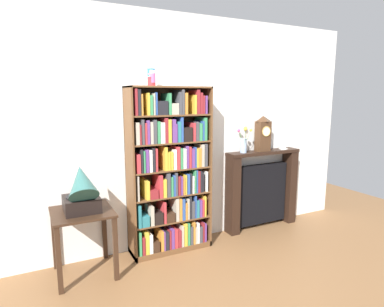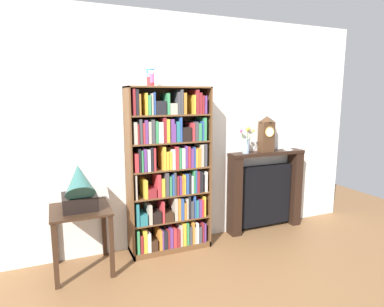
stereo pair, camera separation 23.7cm
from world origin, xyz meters
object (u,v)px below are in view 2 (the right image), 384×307
teacup_with_saucer (288,148)px  mantel_clock (266,134)px  bookshelf (170,174)px  fireplace_mantel (265,191)px  gramophone (79,189)px  flower_vase (246,142)px  cup_stack (150,77)px  side_table_left (81,223)px

teacup_with_saucer → mantel_clock: bearing=-179.7°
bookshelf → fireplace_mantel: bookshelf is taller
gramophone → flower_vase: bearing=6.9°
flower_vase → bookshelf: bearing=-176.2°
bookshelf → cup_stack: 1.06m
gramophone → flower_vase: size_ratio=1.60×
teacup_with_saucer → gramophone: bearing=-174.8°
bookshelf → teacup_with_saucer: 1.67m
mantel_clock → teacup_with_saucer: 0.41m
bookshelf → flower_vase: bookshelf is taller
cup_stack → teacup_with_saucer: 2.05m
side_table_left → teacup_with_saucer: 2.69m
gramophone → mantel_clock: mantel_clock is taller
side_table_left → teacup_with_saucer: bearing=3.8°
cup_stack → teacup_with_saucer: size_ratio=1.39×
cup_stack → gramophone: 1.31m
bookshelf → teacup_with_saucer: bookshelf is taller
side_table_left → gramophone: gramophone is taller
flower_vase → fireplace_mantel: bearing=2.5°
gramophone → fireplace_mantel: size_ratio=0.50×
side_table_left → mantel_clock: mantel_clock is taller
flower_vase → teacup_with_saucer: flower_vase is taller
side_table_left → flower_vase: bearing=5.2°
side_table_left → teacup_with_saucer: (2.63, 0.18, 0.55)m
gramophone → mantel_clock: size_ratio=1.16×
bookshelf → gramophone: (-0.97, -0.17, -0.01)m
fireplace_mantel → teacup_with_saucer: size_ratio=8.36×
cup_stack → side_table_left: bearing=-172.0°
fireplace_mantel → bookshelf: bearing=-176.5°
side_table_left → mantel_clock: 2.40m
bookshelf → side_table_left: bookshelf is taller
fireplace_mantel → cup_stack: bearing=-176.8°
cup_stack → flower_vase: 1.43m
flower_vase → teacup_with_saucer: (0.65, -0.00, -0.11)m
gramophone → bookshelf: bearing=10.1°
gramophone → fireplace_mantel: gramophone is taller
cup_stack → teacup_with_saucer: cup_stack is taller
teacup_with_saucer → fireplace_mantel: bearing=177.1°
bookshelf → fireplace_mantel: size_ratio=1.75×
mantel_clock → cup_stack: bearing=-177.5°
gramophone → fireplace_mantel: (2.30, 0.25, -0.36)m
side_table_left → teacup_with_saucer: teacup_with_saucer is taller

